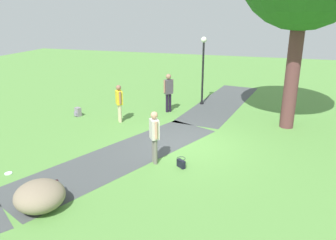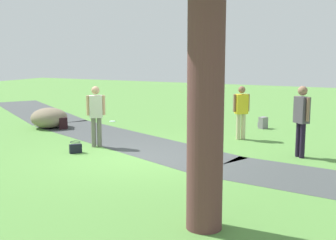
{
  "view_description": "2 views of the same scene",
  "coord_description": "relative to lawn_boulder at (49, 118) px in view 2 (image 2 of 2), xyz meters",
  "views": [
    {
      "loc": [
        10.84,
        2.55,
        4.71
      ],
      "look_at": [
        0.65,
        -0.57,
        1.1
      ],
      "focal_mm": 35.61,
      "sensor_mm": 36.0,
      "label": 1
    },
    {
      "loc": [
        -5.38,
        9.58,
        2.73
      ],
      "look_at": [
        -0.34,
        -1.03,
        0.86
      ],
      "focal_mm": 47.76,
      "sensor_mm": 36.0,
      "label": 2
    }
  ],
  "objects": [
    {
      "name": "frisbee_on_grass",
      "position": [
        -1.25,
        -2.11,
        -0.34
      ],
      "size": [
        0.22,
        0.22,
        0.02
      ],
      "color": "white",
      "rests_on": "ground"
    },
    {
      "name": "lawn_boulder",
      "position": [
        0.0,
        0.0,
        0.0
      ],
      "size": [
        1.71,
        1.72,
        0.71
      ],
      "color": "gray",
      "rests_on": "ground"
    },
    {
      "name": "footpath_segment_far",
      "position": [
        3.57,
        -3.21,
        -0.35
      ],
      "size": [
        7.8,
        6.24,
        0.01
      ],
      "color": "#45494A",
      "rests_on": "ground"
    },
    {
      "name": "footpath_segment_mid",
      "position": [
        -3.4,
        0.65,
        -0.35
      ],
      "size": [
        8.17,
        5.16,
        0.01
      ],
      "color": "#45494A",
      "rests_on": "ground"
    },
    {
      "name": "spare_backpack_on_lawn",
      "position": [
        -6.77,
        -3.1,
        -0.16
      ],
      "size": [
        0.34,
        0.34,
        0.4
      ],
      "color": "gray",
      "rests_on": "ground"
    },
    {
      "name": "man_near_boulder",
      "position": [
        -6.61,
        -0.93,
        0.59
      ],
      "size": [
        0.43,
        0.41,
        1.63
      ],
      "color": "#C9BA91",
      "rests_on": "ground"
    },
    {
      "name": "woman_with_handbag",
      "position": [
        -3.25,
        1.84,
        0.64
      ],
      "size": [
        0.44,
        0.4,
        1.71
      ],
      "color": "slate",
      "rests_on": "ground"
    },
    {
      "name": "ground_plane",
      "position": [
        -4.97,
        2.53,
        -0.35
      ],
      "size": [
        48.0,
        48.0,
        0.0
      ],
      "primitive_type": "plane",
      "color": "#598F42"
    },
    {
      "name": "passerby_on_path",
      "position": [
        -8.63,
        0.66,
        0.71
      ],
      "size": [
        0.43,
        0.42,
        1.82
      ],
      "color": "black",
      "rests_on": "ground"
    },
    {
      "name": "handbag_on_grass",
      "position": [
        -3.18,
        2.73,
        -0.21
      ],
      "size": [
        0.38,
        0.38,
        0.31
      ],
      "color": "black",
      "rests_on": "ground"
    },
    {
      "name": "backpack_by_boulder",
      "position": [
        -0.6,
        0.0,
        -0.16
      ],
      "size": [
        0.35,
        0.35,
        0.4
      ],
      "color": "black",
      "rests_on": "ground"
    }
  ]
}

